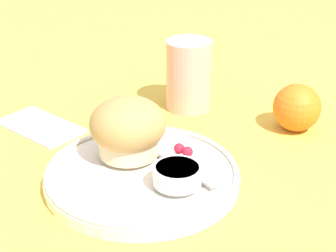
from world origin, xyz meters
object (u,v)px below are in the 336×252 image
(orange_fruit, at_px, (297,107))
(juice_glass, at_px, (189,75))
(muffin, at_px, (128,128))
(butter_knife, at_px, (164,153))

(orange_fruit, relative_size, juice_glass, 0.63)
(muffin, bearing_deg, orange_fruit, 64.90)
(muffin, bearing_deg, butter_knife, 36.31)
(butter_knife, xyz_separation_m, juice_glass, (-0.09, 0.17, 0.03))
(juice_glass, bearing_deg, orange_fruit, 13.40)
(muffin, relative_size, butter_knife, 0.50)
(muffin, xyz_separation_m, orange_fruit, (0.11, 0.23, -0.02))
(butter_knife, relative_size, juice_glass, 1.76)
(butter_knife, distance_m, juice_glass, 0.19)
(muffin, xyz_separation_m, juice_glass, (-0.06, 0.19, -0.00))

